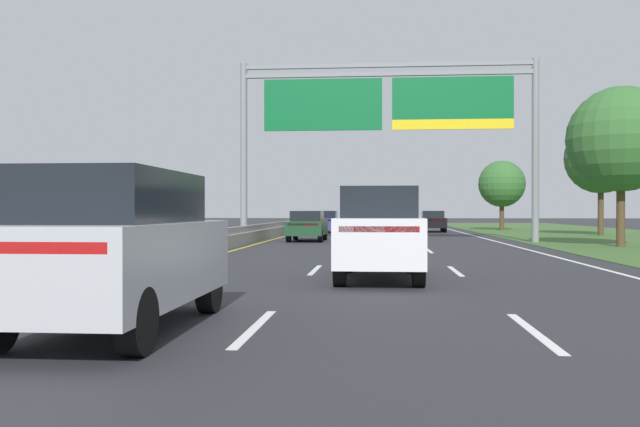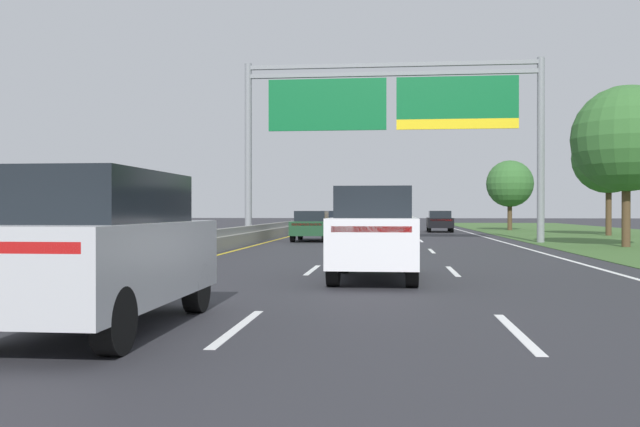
% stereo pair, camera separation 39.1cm
% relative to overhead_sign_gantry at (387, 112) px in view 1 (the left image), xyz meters
% --- Properties ---
extents(ground_plane, '(220.00, 220.00, 0.00)m').
position_rel_overhead_sign_gantry_xyz_m(ground_plane, '(-0.30, -0.99, -6.54)').
color(ground_plane, '#2B2B30').
extents(lane_striping, '(11.96, 106.00, 0.01)m').
position_rel_overhead_sign_gantry_xyz_m(lane_striping, '(-0.30, -1.44, -6.54)').
color(lane_striping, white).
rests_on(lane_striping, ground).
extents(median_barrier_concrete, '(0.60, 110.00, 0.85)m').
position_rel_overhead_sign_gantry_xyz_m(median_barrier_concrete, '(-6.90, -0.99, -6.19)').
color(median_barrier_concrete, gray).
rests_on(median_barrier_concrete, ground).
extents(overhead_sign_gantry, '(15.06, 0.42, 9.17)m').
position_rel_overhead_sign_gantry_xyz_m(overhead_sign_gantry, '(0.00, 0.00, 0.00)').
color(overhead_sign_gantry, gray).
rests_on(overhead_sign_gantry, ground).
extents(pickup_truck_gold, '(2.12, 5.44, 2.20)m').
position_rel_overhead_sign_gantry_xyz_m(pickup_truck_gold, '(-0.54, 18.34, -5.47)').
color(pickup_truck_gold, '#A38438').
rests_on(pickup_truck_gold, ground).
extents(car_white_centre_lane_suv, '(1.93, 4.71, 2.11)m').
position_rel_overhead_sign_gantry_xyz_m(car_white_centre_lane_suv, '(-0.45, -18.77, -5.45)').
color(car_white_centre_lane_suv, silver).
rests_on(car_white_centre_lane_suv, ground).
extents(car_blue_left_lane_sedan, '(1.83, 4.41, 1.57)m').
position_rel_overhead_sign_gantry_xyz_m(car_blue_left_lane_sedan, '(-4.24, 15.20, -5.73)').
color(car_blue_left_lane_sedan, navy).
rests_on(car_blue_left_lane_sedan, ground).
extents(car_silver_left_lane_suv, '(1.91, 4.70, 2.11)m').
position_rel_overhead_sign_gantry_xyz_m(car_silver_left_lane_suv, '(-3.93, -25.83, -5.45)').
color(car_silver_left_lane_suv, '#B2B5BA').
rests_on(car_silver_left_lane_suv, ground).
extents(car_darkgreen_left_lane_sedan, '(1.82, 4.40, 1.57)m').
position_rel_overhead_sign_gantry_xyz_m(car_darkgreen_left_lane_sedan, '(-4.14, 0.88, -5.73)').
color(car_darkgreen_left_lane_sedan, '#193D23').
rests_on(car_darkgreen_left_lane_sedan, ground).
extents(car_black_right_lane_sedan, '(1.92, 4.44, 1.57)m').
position_rel_overhead_sign_gantry_xyz_m(car_black_right_lane_sedan, '(3.63, 16.88, -5.73)').
color(car_black_right_lane_sedan, black).
rests_on(car_black_right_lane_sedan, ground).
extents(roadside_tree_mid, '(4.60, 4.60, 7.00)m').
position_rel_overhead_sign_gantry_xyz_m(roadside_tree_mid, '(10.09, -3.90, -1.85)').
color(roadside_tree_mid, '#4C3823').
rests_on(roadside_tree_mid, ground).
extents(roadside_tree_far, '(4.48, 4.48, 7.16)m').
position_rel_overhead_sign_gantry_xyz_m(roadside_tree_far, '(13.65, 10.01, -1.64)').
color(roadside_tree_far, '#4C3823').
rests_on(roadside_tree_far, ground).
extents(roadside_tree_distant, '(3.74, 3.74, 5.62)m').
position_rel_overhead_sign_gantry_xyz_m(roadside_tree_distant, '(9.52, 21.41, -2.81)').
color(roadside_tree_distant, '#4C3823').
rests_on(roadside_tree_distant, ground).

